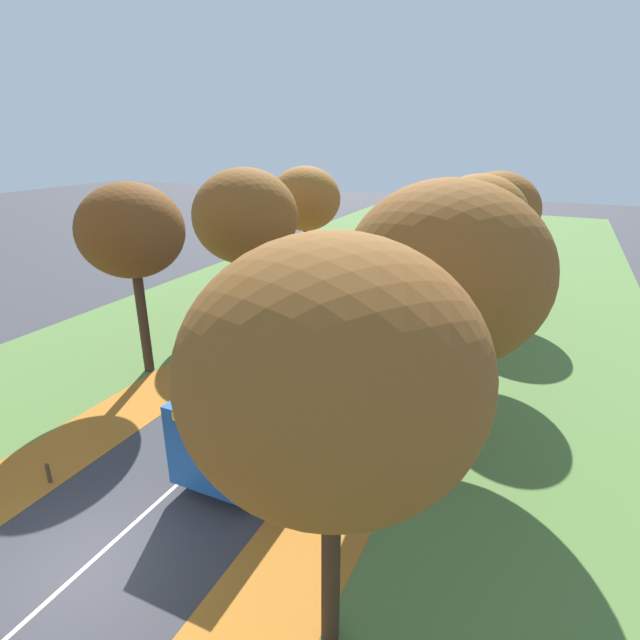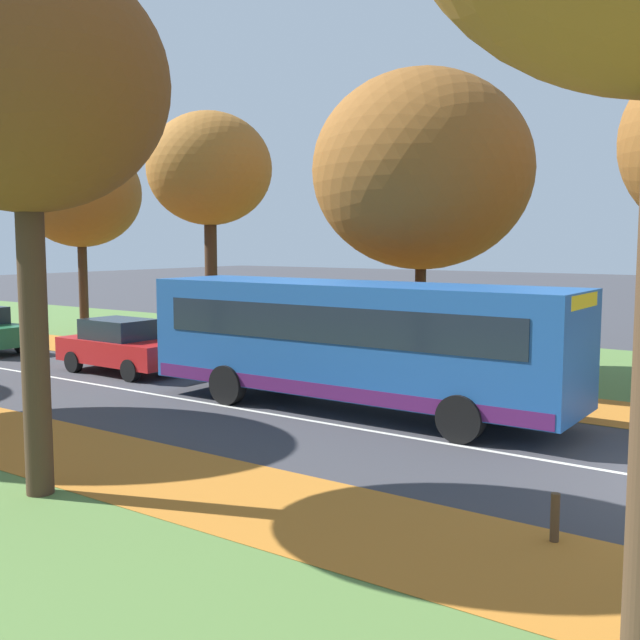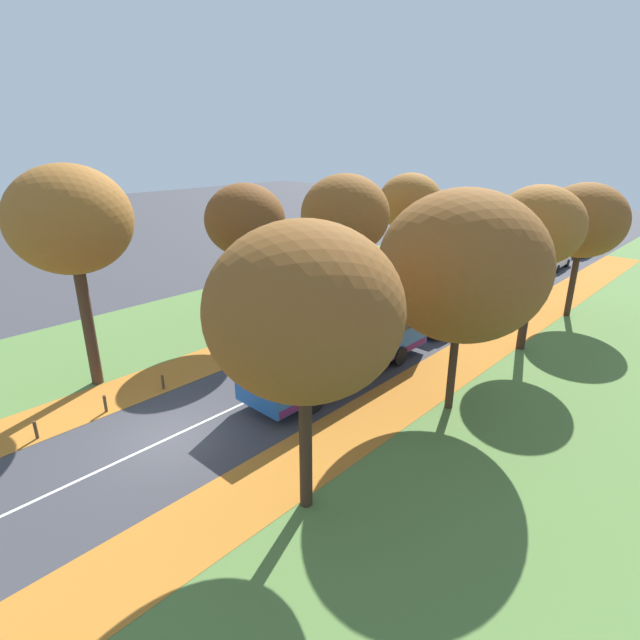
{
  "view_description": "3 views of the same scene",
  "coord_description": "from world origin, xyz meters",
  "px_view_note": "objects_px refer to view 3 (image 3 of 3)",
  "views": [
    {
      "loc": [
        9.16,
        -5.9,
        10.0
      ],
      "look_at": [
        0.06,
        13.6,
        1.89
      ],
      "focal_mm": 28.0,
      "sensor_mm": 36.0,
      "label": 1
    },
    {
      "loc": [
        -13.09,
        -0.98,
        3.93
      ],
      "look_at": [
        0.78,
        8.75,
        2.15
      ],
      "focal_mm": 42.0,
      "sensor_mm": 36.0,
      "label": 2
    },
    {
      "loc": [
        14.85,
        -7.65,
        10.49
      ],
      "look_at": [
        -0.52,
        8.78,
        2.17
      ],
      "focal_mm": 28.0,
      "sensor_mm": 36.0,
      "label": 3
    }
  ],
  "objects_px": {
    "tree_left_far": "(410,202)",
    "tree_right_mid": "(538,227)",
    "bollard_third": "(163,382)",
    "car_blue_trailing": "(581,246)",
    "bollard_nearest": "(36,430)",
    "car_silver_fourth_in_line": "(554,259)",
    "tree_right_far": "(584,221)",
    "tree_right_near": "(463,266)",
    "car_green_following": "(496,288)",
    "car_grey_third_in_line": "(531,273)",
    "car_red_lead": "(441,316)",
    "bus": "(343,343)",
    "tree_left_near": "(245,221)",
    "bollard_second": "(105,404)",
    "tree_left_mid": "(345,215)",
    "tree_left_nearest": "(70,221)",
    "tree_right_nearest": "(304,312)"
  },
  "relations": [
    {
      "from": "tree_right_near",
      "to": "car_silver_fourth_in_line",
      "type": "xyz_separation_m",
      "value": [
        -5.25,
        26.62,
        -5.14
      ]
    },
    {
      "from": "car_red_lead",
      "to": "tree_left_near",
      "type": "bearing_deg",
      "value": -136.68
    },
    {
      "from": "tree_left_mid",
      "to": "bollard_nearest",
      "type": "xyz_separation_m",
      "value": [
        2.37,
        -20.16,
        -5.41
      ]
    },
    {
      "from": "tree_left_near",
      "to": "bollard_second",
      "type": "distance_m",
      "value": 11.76
    },
    {
      "from": "bollard_nearest",
      "to": "car_green_following",
      "type": "distance_m",
      "value": 27.83
    },
    {
      "from": "bollard_third",
      "to": "tree_right_far",
      "type": "bearing_deg",
      "value": 66.45
    },
    {
      "from": "tree_left_mid",
      "to": "tree_left_near",
      "type": "bearing_deg",
      "value": -93.02
    },
    {
      "from": "bollard_third",
      "to": "car_blue_trailing",
      "type": "bearing_deg",
      "value": 83.44
    },
    {
      "from": "tree_right_mid",
      "to": "car_silver_fourth_in_line",
      "type": "xyz_separation_m",
      "value": [
        -4.94,
        18.62,
        -5.56
      ]
    },
    {
      "from": "tree_left_far",
      "to": "bollard_nearest",
      "type": "xyz_separation_m",
      "value": [
        2.81,
        -28.2,
        -5.42
      ]
    },
    {
      "from": "tree_left_mid",
      "to": "tree_left_far",
      "type": "xyz_separation_m",
      "value": [
        -0.43,
        8.05,
        0.01
      ]
    },
    {
      "from": "tree_right_far",
      "to": "tree_left_far",
      "type": "bearing_deg",
      "value": 176.58
    },
    {
      "from": "tree_right_nearest",
      "to": "car_red_lead",
      "type": "distance_m",
      "value": 17.11
    },
    {
      "from": "tree_right_near",
      "to": "bus",
      "type": "bearing_deg",
      "value": -169.73
    },
    {
      "from": "tree_left_near",
      "to": "tree_left_mid",
      "type": "height_order",
      "value": "tree_left_mid"
    },
    {
      "from": "bus",
      "to": "car_grey_third_in_line",
      "type": "xyz_separation_m",
      "value": [
        0.24,
        21.44,
        -0.89
      ]
    },
    {
      "from": "bollard_second",
      "to": "bus",
      "type": "relative_size",
      "value": 0.07
    },
    {
      "from": "tree_right_near",
      "to": "tree_left_nearest",
      "type": "bearing_deg",
      "value": -145.02
    },
    {
      "from": "tree_left_near",
      "to": "car_silver_fourth_in_line",
      "type": "bearing_deg",
      "value": 74.33
    },
    {
      "from": "tree_right_near",
      "to": "car_silver_fourth_in_line",
      "type": "bearing_deg",
      "value": 101.16
    },
    {
      "from": "car_red_lead",
      "to": "car_silver_fourth_in_line",
      "type": "distance_m",
      "value": 19.13
    },
    {
      "from": "tree_left_far",
      "to": "tree_right_mid",
      "type": "distance_m",
      "value": 14.68
    },
    {
      "from": "tree_left_near",
      "to": "tree_right_far",
      "type": "xyz_separation_m",
      "value": [
        12.42,
        15.05,
        -0.4
      ]
    },
    {
      "from": "bollard_third",
      "to": "car_green_following",
      "type": "xyz_separation_m",
      "value": [
        5.07,
        22.16,
        0.48
      ]
    },
    {
      "from": "car_silver_fourth_in_line",
      "to": "car_green_following",
      "type": "bearing_deg",
      "value": -88.36
    },
    {
      "from": "tree_left_near",
      "to": "bollard_nearest",
      "type": "distance_m",
      "value": 14.01
    },
    {
      "from": "tree_right_near",
      "to": "car_green_following",
      "type": "distance_m",
      "value": 16.58
    },
    {
      "from": "tree_left_far",
      "to": "bollard_second",
      "type": "xyz_separation_m",
      "value": [
        2.8,
        -25.6,
        -5.41
      ]
    },
    {
      "from": "bollard_second",
      "to": "car_red_lead",
      "type": "bearing_deg",
      "value": 73.39
    },
    {
      "from": "tree_right_near",
      "to": "bollard_third",
      "type": "bearing_deg",
      "value": -144.27
    },
    {
      "from": "tree_right_far",
      "to": "car_blue_trailing",
      "type": "distance_m",
      "value": 19.97
    },
    {
      "from": "tree_right_near",
      "to": "tree_right_far",
      "type": "height_order",
      "value": "tree_right_near"
    },
    {
      "from": "tree_left_near",
      "to": "car_grey_third_in_line",
      "type": "height_order",
      "value": "tree_left_near"
    },
    {
      "from": "car_green_following",
      "to": "car_grey_third_in_line",
      "type": "xyz_separation_m",
      "value": [
        0.16,
        5.56,
        0.0
      ]
    },
    {
      "from": "tree_left_far",
      "to": "bollard_third",
      "type": "bearing_deg",
      "value": -83.18
    },
    {
      "from": "car_silver_fourth_in_line",
      "to": "tree_right_far",
      "type": "bearing_deg",
      "value": -66.78
    },
    {
      "from": "tree_left_near",
      "to": "car_red_lead",
      "type": "bearing_deg",
      "value": 43.32
    },
    {
      "from": "tree_left_near",
      "to": "car_silver_fourth_in_line",
      "type": "height_order",
      "value": "tree_left_near"
    },
    {
      "from": "car_red_lead",
      "to": "car_grey_third_in_line",
      "type": "xyz_separation_m",
      "value": [
        0.02,
        13.04,
        0.0
      ]
    },
    {
      "from": "tree_right_far",
      "to": "car_green_following",
      "type": "bearing_deg",
      "value": -178.9
    },
    {
      "from": "car_blue_trailing",
      "to": "car_grey_third_in_line",
      "type": "bearing_deg",
      "value": -87.7
    },
    {
      "from": "tree_right_far",
      "to": "bollard_second",
      "type": "xyz_separation_m",
      "value": [
        -9.64,
        -24.85,
        -5.48
      ]
    },
    {
      "from": "car_blue_trailing",
      "to": "bollard_nearest",
      "type": "bearing_deg",
      "value": -95.75
    },
    {
      "from": "bollard_second",
      "to": "car_green_following",
      "type": "height_order",
      "value": "car_green_following"
    },
    {
      "from": "car_silver_fourth_in_line",
      "to": "car_grey_third_in_line",
      "type": "bearing_deg",
      "value": -85.33
    },
    {
      "from": "tree_left_near",
      "to": "tree_right_mid",
      "type": "bearing_deg",
      "value": 32.8
    },
    {
      "from": "tree_right_near",
      "to": "tree_right_far",
      "type": "xyz_separation_m",
      "value": [
        -0.29,
        15.06,
        -0.11
      ]
    },
    {
      "from": "tree_right_nearest",
      "to": "bollard_second",
      "type": "distance_m",
      "value": 11.43
    },
    {
      "from": "tree_right_near",
      "to": "bus",
      "type": "height_order",
      "value": "tree_right_near"
    },
    {
      "from": "tree_left_near",
      "to": "car_silver_fourth_in_line",
      "type": "xyz_separation_m",
      "value": [
        7.46,
        26.61,
        -5.43
      ]
    }
  ]
}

